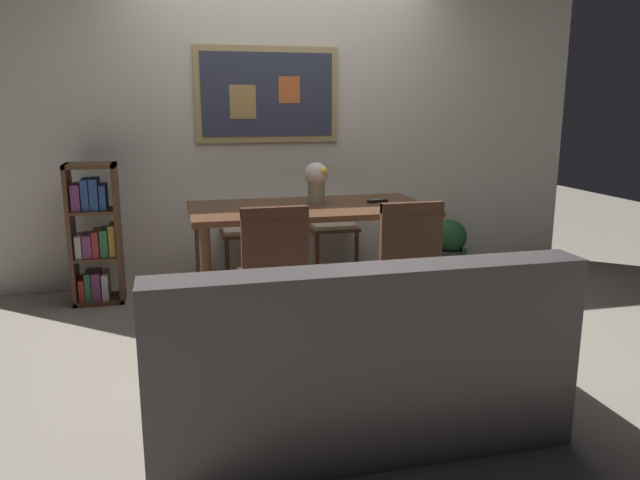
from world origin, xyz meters
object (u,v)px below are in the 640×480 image
(dining_chair_far_right, at_px, (329,214))
(bookshelf, at_px, (95,236))
(dining_chair_near_left, at_px, (273,267))
(potted_ivy, at_px, (450,247))
(leather_couch, at_px, (351,367))
(tv_remote, at_px, (378,201))
(dining_table, at_px, (310,219))
(dining_chair_near_right, at_px, (404,261))
(dining_chair_far_left, at_px, (244,219))
(flower_vase, at_px, (316,180))

(dining_chair_far_right, distance_m, bookshelf, 1.91)
(dining_chair_near_left, relative_size, potted_ivy, 1.77)
(bookshelf, height_order, potted_ivy, bookshelf)
(leather_couch, bearing_deg, bookshelf, 120.09)
(potted_ivy, bearing_deg, tv_remote, -144.76)
(dining_table, bearing_deg, dining_chair_near_right, -64.27)
(dining_chair_far_left, distance_m, tv_remote, 1.20)
(potted_ivy, distance_m, flower_vase, 1.66)
(dining_table, height_order, bookshelf, bookshelf)
(leather_couch, distance_m, potted_ivy, 2.93)
(dining_chair_far_left, bearing_deg, flower_vase, -57.92)
(leather_couch, relative_size, tv_remote, 11.14)
(potted_ivy, bearing_deg, dining_table, -154.69)
(leather_couch, bearing_deg, dining_chair_far_right, 77.37)
(flower_vase, bearing_deg, bookshelf, 164.27)
(dining_chair_far_left, bearing_deg, dining_chair_near_right, -64.32)
(dining_chair_far_left, xyz_separation_m, flower_vase, (0.45, -0.71, 0.39))
(dining_chair_far_left, distance_m, dining_chair_near_left, 1.58)
(potted_ivy, height_order, flower_vase, flower_vase)
(dining_table, distance_m, dining_chair_far_right, 0.91)
(dining_chair_far_right, bearing_deg, dining_chair_far_left, -176.98)
(tv_remote, bearing_deg, dining_chair_far_left, 139.98)
(dining_chair_near_left, height_order, dining_chair_near_right, same)
(dining_chair_far_left, xyz_separation_m, leather_couch, (0.17, -2.53, -0.23))
(dining_chair_far_right, bearing_deg, flower_vase, -111.55)
(dining_chair_near_right, relative_size, bookshelf, 0.87)
(flower_vase, relative_size, tv_remote, 1.85)
(dining_table, bearing_deg, dining_chair_far_right, 66.14)
(leather_couch, xyz_separation_m, flower_vase, (0.28, 1.81, 0.62))
(dining_chair_far_left, height_order, flower_vase, flower_vase)
(dining_chair_far_left, relative_size, dining_chair_near_right, 1.00)
(dining_chair_far_left, relative_size, tv_remote, 5.63)
(dining_chair_near_left, distance_m, potted_ivy, 2.38)
(flower_vase, bearing_deg, dining_chair_far_right, 68.45)
(leather_couch, relative_size, flower_vase, 6.01)
(dining_chair_near_right, relative_size, tv_remote, 5.63)
(dining_table, height_order, dining_chair_far_left, dining_chair_far_left)
(tv_remote, bearing_deg, potted_ivy, 35.24)
(bookshelf, bearing_deg, dining_table, -18.97)
(dining_chair_far_right, distance_m, leather_couch, 2.64)
(dining_chair_far_left, xyz_separation_m, tv_remote, (0.90, -0.75, 0.23))
(dining_chair_near_left, bearing_deg, potted_ivy, 38.59)
(dining_chair_far_left, bearing_deg, dining_chair_far_right, 3.02)
(potted_ivy, bearing_deg, flower_vase, -156.16)
(leather_couch, height_order, potted_ivy, leather_couch)
(dining_chair_far_right, xyz_separation_m, tv_remote, (0.16, -0.79, 0.23))
(dining_chair_near_left, bearing_deg, dining_chair_far_right, 64.56)
(dining_chair_near_right, relative_size, leather_couch, 0.51)
(leather_couch, distance_m, tv_remote, 1.97)
(dining_table, distance_m, tv_remote, 0.53)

